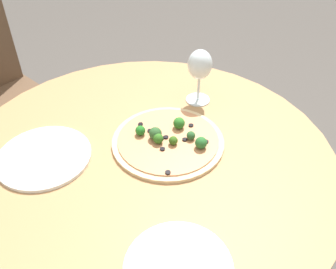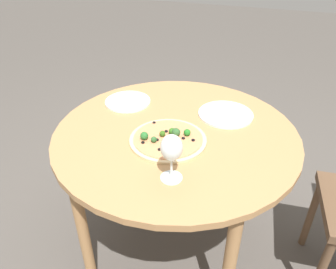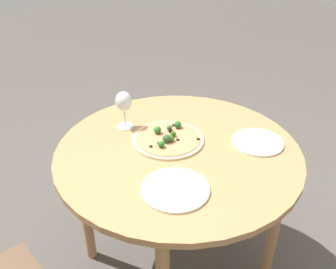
# 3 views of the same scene
# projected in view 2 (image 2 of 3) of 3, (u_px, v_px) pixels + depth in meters

# --- Properties ---
(ground_plane) EXTENTS (12.00, 12.00, 0.00)m
(ground_plane) POSITION_uv_depth(u_px,v_px,m) (174.00, 243.00, 1.79)
(ground_plane) COLOR #4C4742
(dining_table) EXTENTS (1.03, 1.03, 0.73)m
(dining_table) POSITION_uv_depth(u_px,v_px,m) (176.00, 147.00, 1.43)
(dining_table) COLOR #A87A4C
(dining_table) RESTS_ON ground_plane
(pizza) EXTENTS (0.31, 0.31, 0.05)m
(pizza) POSITION_uv_depth(u_px,v_px,m) (168.00, 139.00, 1.32)
(pizza) COLOR #DBBC89
(pizza) RESTS_ON dining_table
(wine_glass) EXTENTS (0.08, 0.08, 0.18)m
(wine_glass) POSITION_uv_depth(u_px,v_px,m) (172.00, 149.00, 1.07)
(wine_glass) COLOR silver
(wine_glass) RESTS_ON dining_table
(plate_near) EXTENTS (0.25, 0.25, 0.01)m
(plate_near) POSITION_uv_depth(u_px,v_px,m) (226.00, 114.00, 1.50)
(plate_near) COLOR silver
(plate_near) RESTS_ON dining_table
(plate_far) EXTENTS (0.22, 0.22, 0.01)m
(plate_far) POSITION_uv_depth(u_px,v_px,m) (128.00, 101.00, 1.60)
(plate_far) COLOR silver
(plate_far) RESTS_ON dining_table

